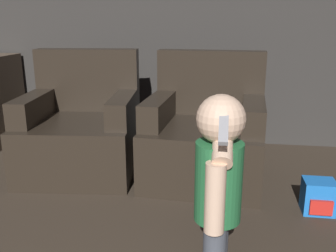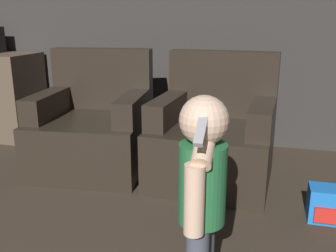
{
  "view_description": "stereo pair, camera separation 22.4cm",
  "coord_description": "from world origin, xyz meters",
  "px_view_note": "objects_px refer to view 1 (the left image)",
  "views": [
    {
      "loc": [
        0.35,
        0.75,
        1.23
      ],
      "look_at": [
        0.03,
        2.89,
        0.61
      ],
      "focal_mm": 40.0,
      "sensor_mm": 36.0,
      "label": 1
    },
    {
      "loc": [
        0.57,
        0.79,
        1.23
      ],
      "look_at": [
        0.03,
        2.89,
        0.61
      ],
      "focal_mm": 40.0,
      "sensor_mm": 36.0,
      "label": 2
    }
  ],
  "objects_px": {
    "armchair_left": "(82,131)",
    "person_toddler": "(218,182)",
    "armchair_right": "(205,136)",
    "toy_backpack": "(318,197)"
  },
  "relations": [
    {
      "from": "armchair_left",
      "to": "person_toddler",
      "type": "distance_m",
      "value": 1.77
    },
    {
      "from": "armchair_left",
      "to": "person_toddler",
      "type": "bearing_deg",
      "value": -55.31
    },
    {
      "from": "armchair_right",
      "to": "person_toddler",
      "type": "relative_size",
      "value": 1.05
    },
    {
      "from": "armchair_left",
      "to": "armchair_right",
      "type": "height_order",
      "value": "same"
    },
    {
      "from": "armchair_left",
      "to": "armchair_right",
      "type": "relative_size",
      "value": 1.0
    },
    {
      "from": "person_toddler",
      "to": "toy_backpack",
      "type": "bearing_deg",
      "value": 147.41
    },
    {
      "from": "toy_backpack",
      "to": "armchair_right",
      "type": "bearing_deg",
      "value": 147.48
    },
    {
      "from": "armchair_left",
      "to": "toy_backpack",
      "type": "height_order",
      "value": "armchair_left"
    },
    {
      "from": "armchair_right",
      "to": "toy_backpack",
      "type": "xyz_separation_m",
      "value": [
        0.77,
        -0.49,
        -0.23
      ]
    },
    {
      "from": "armchair_left",
      "to": "person_toddler",
      "type": "height_order",
      "value": "armchair_left"
    }
  ]
}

